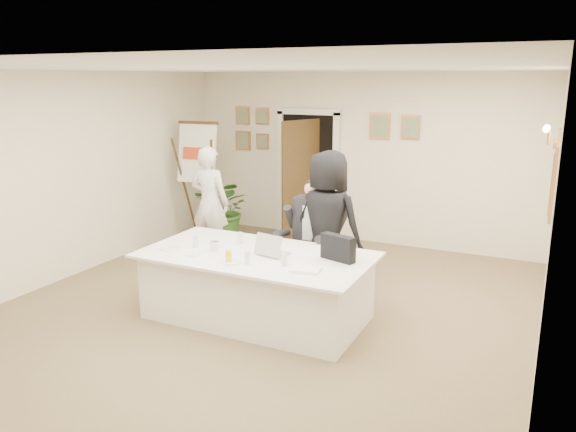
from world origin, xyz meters
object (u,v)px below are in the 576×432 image
Objects in this scene: potted_palm at (226,209)px; oj_glass at (229,257)px; standing_woman at (327,225)px; laptop at (273,242)px; steel_jug at (214,246)px; standing_man at (210,203)px; conference_table at (257,285)px; seated_man at (312,235)px; flip_chart at (201,187)px; laptop_bag at (338,248)px; paper_stack at (306,270)px.

oj_glass is at bearing -57.28° from potted_palm.
standing_woman is 2.99m from potted_palm.
potted_palm is 3.38m from laptop.
standing_man is at bearing 124.97° from steel_jug.
standing_woman is 14.31× the size of oj_glass.
laptop is at bearing 20.55° from conference_table.
seated_man reaches higher than potted_palm.
standing_man is at bearing 150.07° from laptop.
flip_chart reaches higher than standing_woman.
laptop is at bearing 80.20° from standing_woman.
laptop_bag reaches higher than laptop.
flip_chart is 0.57m from potted_palm.
conference_table is 23.61× the size of steel_jug.
seated_man is 2.72m from potted_palm.
seated_man is at bearing -12.68° from standing_woman.
seated_man is 2.05m from standing_man.
steel_jug is at bearing -111.59° from seated_man.
paper_stack is (-0.17, -0.47, -0.13)m from laptop_bag.
potted_palm reaches higher than laptop.
standing_man reaches higher than oj_glass.
standing_man is 3.06m from laptop_bag.
standing_man is (0.71, -0.82, -0.05)m from flip_chart.
laptop is at bearing 15.03° from steel_jug.
seated_man is 3.71× the size of laptop_bag.
oj_glass is (-0.11, -0.41, 0.45)m from conference_table.
seated_man is at bearing 59.76° from steel_jug.
seated_man is 1.39× the size of potted_palm.
laptop is (2.22, -2.52, 0.38)m from potted_palm.
flip_chart reaches higher than standing_man.
standing_man reaches higher than potted_palm.
conference_table is 0.56m from laptop.
standing_man is 4.77× the size of laptop.
laptop is (1.93, -1.62, 0.05)m from standing_man.
laptop reaches higher than paper_stack.
oj_glass is 1.18× the size of steel_jug.
standing_man is at bearing -49.05° from flip_chart.
laptop_bag is at bearing -43.52° from seated_man.
conference_table is at bearing -92.30° from seated_man.
standing_man reaches higher than steel_jug.
potted_palm is (-2.25, 1.51, -0.21)m from seated_man.
laptop_bag is 0.52m from paper_stack.
standing_woman reaches higher than potted_palm.
seated_man is at bearing -28.18° from flip_chart.
flip_chart is 6.64× the size of paper_stack.
standing_woman is at bearing 65.01° from conference_table.
potted_palm is 3.13m from steel_jug.
paper_stack is at bearing -41.25° from flip_chart.
standing_man is at bearing -10.45° from standing_woman.
flip_chart is 4.10m from laptop_bag.
seated_man is 4.13× the size of laptop.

